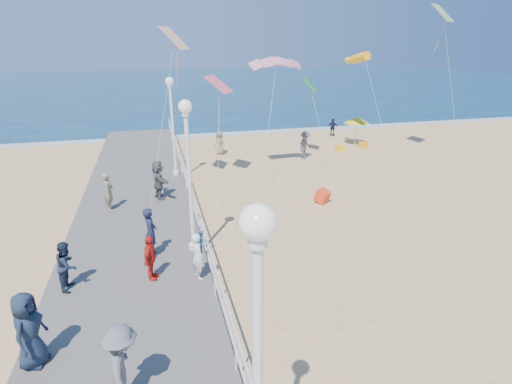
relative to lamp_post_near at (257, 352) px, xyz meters
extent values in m
plane|color=#DEB174|center=(5.35, 9.00, -3.66)|extent=(160.00, 160.00, 0.00)
cube|color=#0D314F|center=(5.35, 74.00, -3.65)|extent=(160.00, 90.00, 0.05)
cube|color=silver|center=(5.35, 29.50, -3.63)|extent=(160.00, 1.20, 0.04)
cube|color=#67635D|center=(-2.15, 9.00, -3.46)|extent=(5.00, 44.00, 0.40)
cube|color=white|center=(0.30, 9.00, -2.21)|extent=(0.05, 42.00, 0.06)
cube|color=white|center=(0.30, 9.00, -2.71)|extent=(0.05, 42.00, 0.04)
sphere|color=white|center=(0.00, 0.00, 1.84)|extent=(0.44, 0.44, 0.44)
cylinder|color=white|center=(0.00, 9.00, -3.16)|extent=(0.36, 0.36, 0.20)
cylinder|color=white|center=(0.00, 9.00, -0.81)|extent=(0.14, 0.14, 4.70)
sphere|color=white|center=(0.00, 9.00, 1.84)|extent=(0.44, 0.44, 0.44)
cylinder|color=white|center=(0.00, 18.00, -3.16)|extent=(0.36, 0.36, 0.20)
cylinder|color=white|center=(0.00, 18.00, -0.81)|extent=(0.14, 0.14, 4.70)
sphere|color=white|center=(0.00, 18.00, 1.84)|extent=(0.44, 0.44, 0.44)
imported|color=white|center=(-0.05, 7.07, -2.49)|extent=(0.51, 0.64, 1.54)
imported|color=teal|center=(0.10, 7.22, -2.06)|extent=(0.35, 0.40, 0.71)
imported|color=#181F36|center=(-1.44, 8.88, -2.36)|extent=(0.48, 0.69, 1.80)
imported|color=#5E5F63|center=(-2.06, 2.72, -2.31)|extent=(0.81, 1.28, 1.90)
imported|color=red|center=(-1.49, 7.36, -2.52)|extent=(0.62, 0.94, 1.48)
imported|color=#192438|center=(-4.16, 4.40, -2.32)|extent=(0.85, 1.06, 1.88)
imported|color=#525357|center=(-1.02, 14.44, -2.33)|extent=(0.94, 1.81, 1.86)
imported|color=#837D5A|center=(-3.18, 13.62, -2.42)|extent=(0.47, 0.66, 1.69)
imported|color=#1A2539|center=(-3.90, 7.51, -2.49)|extent=(0.67, 0.81, 1.54)
imported|color=#58575C|center=(8.75, 20.58, -2.73)|extent=(1.38, 1.30, 1.87)
imported|color=#181835|center=(13.53, 26.48, -2.92)|extent=(0.90, 0.84, 1.49)
imported|color=#7F7658|center=(3.39, 23.09, -2.84)|extent=(0.89, 0.96, 1.65)
cube|color=red|center=(6.68, 12.80, -3.36)|extent=(0.85, 0.90, 0.74)
cylinder|color=white|center=(13.89, 23.15, -2.76)|extent=(0.05, 0.05, 1.80)
cone|color=yellow|center=(13.89, 23.15, -1.75)|extent=(1.90, 1.90, 0.45)
cube|color=yellow|center=(11.96, 21.78, -3.46)|extent=(0.55, 0.55, 0.40)
cube|color=orange|center=(14.12, 22.31, -3.46)|extent=(0.55, 0.55, 0.40)
cylinder|color=#FFB115|center=(12.21, 20.38, 2.83)|extent=(0.96, 2.39, 1.02)
cube|color=#E75574|center=(2.51, 17.46, 1.68)|extent=(1.72, 1.82, 0.87)
cube|color=#178CCA|center=(16.52, 18.64, 5.41)|extent=(1.88, 1.79, 1.05)
cube|color=green|center=(8.94, 20.67, 1.20)|extent=(1.27, 1.39, 0.78)
cube|color=orange|center=(0.32, 16.44, 3.93)|extent=(1.51, 1.73, 1.03)
camera|label=1|loc=(-1.05, -3.96, 3.74)|focal=28.00mm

